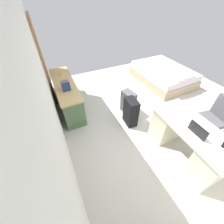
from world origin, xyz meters
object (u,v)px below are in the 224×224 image
(computer_mouse, at_px, (187,121))
(suitcase_spare_grey, at_px, (128,103))
(credenza, at_px, (67,95))
(figurine_small, at_px, (60,73))
(laptop, at_px, (199,132))
(desk, at_px, (187,141))
(bed, at_px, (163,75))
(office_chair, at_px, (211,121))
(suitcase_black, at_px, (131,112))

(computer_mouse, bearing_deg, suitcase_spare_grey, 14.26)
(credenza, height_order, figurine_small, figurine_small)
(laptop, xyz_separation_m, figurine_small, (2.91, 1.59, -0.01))
(desk, xyz_separation_m, credenza, (2.38, 1.65, -0.02))
(suitcase_spare_grey, distance_m, figurine_small, 1.90)
(bed, bearing_deg, suitcase_spare_grey, 115.15)
(laptop, bearing_deg, computer_mouse, -10.07)
(office_chair, height_order, bed, office_chair)
(desk, bearing_deg, laptop, 150.17)
(credenza, height_order, suitcase_spare_grey, credenza)
(suitcase_black, bearing_deg, credenza, 47.99)
(office_chair, height_order, computer_mouse, office_chair)
(bed, distance_m, computer_mouse, 2.75)
(desk, bearing_deg, credenza, 34.78)
(credenza, bearing_deg, computer_mouse, -143.73)
(credenza, height_order, computer_mouse, computer_mouse)
(office_chair, bearing_deg, suitcase_black, 51.34)
(laptop, xyz_separation_m, computer_mouse, (0.26, -0.05, -0.03))
(credenza, relative_size, laptop, 5.73)
(desk, xyz_separation_m, figurine_small, (2.80, 1.65, 0.40))
(figurine_small, bearing_deg, credenza, -179.79)
(computer_mouse, bearing_deg, laptop, 170.98)
(bed, height_order, computer_mouse, computer_mouse)
(office_chair, bearing_deg, credenza, 47.36)
(credenza, distance_m, suitcase_spare_grey, 1.57)
(bed, distance_m, suitcase_spare_grey, 2.03)
(bed, bearing_deg, computer_mouse, 145.70)
(laptop, distance_m, figurine_small, 3.32)
(suitcase_black, distance_m, suitcase_spare_grey, 0.39)
(credenza, relative_size, bed, 0.94)
(credenza, distance_m, bed, 3.16)
(desk, height_order, suitcase_spare_grey, desk)
(office_chair, xyz_separation_m, laptop, (-0.24, 0.85, 0.37))
(office_chair, distance_m, suitcase_spare_grey, 1.78)
(office_chair, distance_m, figurine_small, 3.63)
(computer_mouse, bearing_deg, figurine_small, 32.72)
(credenza, distance_m, suitcase_black, 1.69)
(figurine_small, bearing_deg, suitcase_black, -144.73)
(bed, relative_size, suitcase_spare_grey, 3.24)
(credenza, distance_m, computer_mouse, 2.79)
(computer_mouse, bearing_deg, office_chair, -90.07)
(computer_mouse, distance_m, figurine_small, 3.11)
(bed, relative_size, computer_mouse, 19.14)
(suitcase_black, bearing_deg, figurine_small, 39.72)
(bed, height_order, suitcase_spare_grey, suitcase_spare_grey)
(office_chair, xyz_separation_m, suitcase_spare_grey, (1.38, 1.12, -0.12))
(desk, bearing_deg, bed, -32.30)
(suitcase_spare_grey, distance_m, laptop, 1.72)
(laptop, bearing_deg, bed, -32.20)
(computer_mouse, bearing_deg, bed, -33.26)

